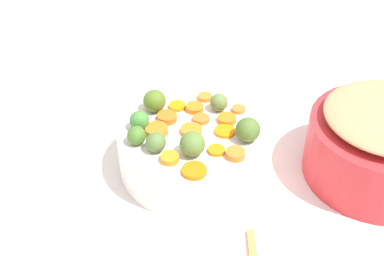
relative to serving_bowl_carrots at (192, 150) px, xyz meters
The scene contains 24 objects.
tabletop 0.06m from the serving_bowl_carrots, 29.17° to the left, with size 2.40×2.40×0.02m, color white.
serving_bowl_carrots is the anchor object (origin of this frame).
metal_pot 0.33m from the serving_bowl_carrots, 123.34° to the left, with size 0.25×0.25×0.11m, color red.
carrot_slice_0 0.10m from the serving_bowl_carrots, 84.33° to the left, with size 0.03×0.03×0.01m, color orange.
carrot_slice_1 0.08m from the serving_bowl_carrots, 74.33° to the left, with size 0.03×0.03×0.01m, color orange.
carrot_slice_2 0.07m from the serving_bowl_carrots, 93.10° to the right, with size 0.04×0.04×0.01m, color orange.
carrot_slice_3 0.09m from the serving_bowl_carrots, 11.36° to the left, with size 0.03×0.03×0.01m, color orange.
carrot_slice_4 0.04m from the serving_bowl_carrots, 86.18° to the right, with size 0.04×0.04×0.01m, color orange.
carrot_slice_5 0.11m from the serving_bowl_carrots, 38.29° to the left, with size 0.04×0.04×0.01m, color orange.
carrot_slice_6 0.09m from the serving_bowl_carrots, 123.67° to the right, with size 0.03×0.03×0.01m, color orange.
carrot_slice_7 0.08m from the serving_bowl_carrots, 154.07° to the left, with size 0.03×0.03×0.01m, color orange.
carrot_slice_8 0.08m from the serving_bowl_carrots, 147.79° to the right, with size 0.03×0.03×0.01m, color orange.
carrot_slice_9 0.07m from the serving_bowl_carrots, 126.05° to the left, with size 0.04×0.04×0.01m, color orange.
carrot_slice_10 0.11m from the serving_bowl_carrots, 163.66° to the left, with size 0.02×0.02×0.01m, color orange.
carrot_slice_11 0.08m from the serving_bowl_carrots, 52.86° to the right, with size 0.04×0.04×0.01m, color orange.
carrot_slice_12 0.06m from the serving_bowl_carrots, 168.83° to the right, with size 0.03×0.03×0.01m, color orange.
carrot_slice_13 0.11m from the serving_bowl_carrots, 157.16° to the right, with size 0.03×0.03×0.01m, color orange.
brussels_sprout_0 0.11m from the serving_bowl_carrots, 98.04° to the right, with size 0.04×0.04×0.04m, color #537423.
brussels_sprout_1 0.11m from the serving_bowl_carrots, 61.04° to the right, with size 0.03×0.03×0.03m, color #448839.
brussels_sprout_2 0.11m from the serving_bowl_carrots, 114.90° to the left, with size 0.04×0.04×0.04m, color #50712E.
brussels_sprout_3 0.08m from the serving_bowl_carrots, 36.95° to the left, with size 0.04×0.04×0.04m, color #597A37.
brussels_sprout_4 0.10m from the serving_bowl_carrots, behind, with size 0.03×0.03×0.03m, color #5F7B3F.
brussels_sprout_5 0.11m from the serving_bowl_carrots, 36.67° to the right, with size 0.03×0.03×0.03m, color #48762B.
brussels_sprout_6 0.09m from the serving_bowl_carrots, 15.18° to the right, with size 0.03×0.03×0.03m, color #55773A.
Camera 1 is at (0.55, 0.41, 0.66)m, focal length 49.67 mm.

